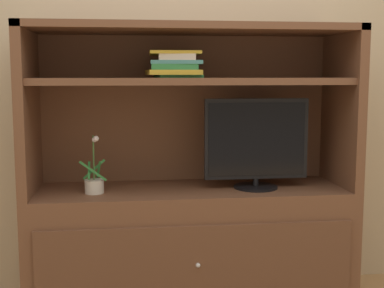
# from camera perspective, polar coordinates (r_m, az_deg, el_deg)

# --- Properties ---
(painted_rear_wall) EXTENTS (6.00, 0.10, 2.80)m
(painted_rear_wall) POSITION_cam_1_polar(r_m,az_deg,el_deg) (3.22, -0.91, 9.45)
(painted_rear_wall) COLOR tan
(painted_rear_wall) RESTS_ON ground_plane
(media_console) EXTENTS (1.75, 0.57, 1.54)m
(media_console) POSITION_cam_1_polar(r_m,az_deg,el_deg) (2.98, -0.14, -7.93)
(media_console) COLOR brown
(media_console) RESTS_ON ground_plane
(tv_monitor) EXTENTS (0.57, 0.24, 0.49)m
(tv_monitor) POSITION_cam_1_polar(r_m,az_deg,el_deg) (2.91, 6.89, 0.05)
(tv_monitor) COLOR black
(tv_monitor) RESTS_ON media_console
(potted_plant) EXTENTS (0.14, 0.11, 0.30)m
(potted_plant) POSITION_cam_1_polar(r_m,az_deg,el_deg) (2.85, -10.38, -4.11)
(potted_plant) COLOR beige
(potted_plant) RESTS_ON media_console
(magazine_stack) EXTENTS (0.31, 0.35, 0.14)m
(magazine_stack) POSITION_cam_1_polar(r_m,az_deg,el_deg) (2.86, -1.81, 8.45)
(magazine_stack) COLOR #338C4C
(magazine_stack) RESTS_ON media_console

